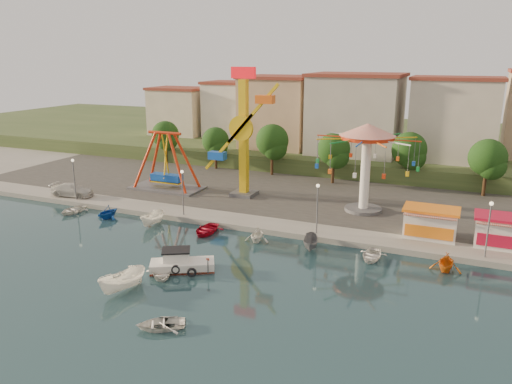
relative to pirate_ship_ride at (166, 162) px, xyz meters
The scene contains 37 objects.
ground 27.67m from the pirate_ship_ride, 53.77° to the right, with size 200.00×200.00×0.00m, color #152E39.
quay_deck 43.29m from the pirate_ship_ride, 68.00° to the left, with size 200.00×100.00×0.60m, color #9E998E.
asphalt_pad 18.40m from the pirate_ship_ride, 26.24° to the left, with size 90.00×28.00×0.01m, color #4C4944.
hill_terrace 47.86m from the pirate_ship_ride, 70.24° to the left, with size 200.00×60.00×3.00m, color #384C26.
pirate_ship_ride is the anchor object (origin of this frame).
kamikaze_tower 12.28m from the pirate_ship_ride, ahead, with size 6.95×3.10×16.50m.
wave_swinger 27.27m from the pirate_ship_ride, ahead, with size 11.60×11.60×10.40m.
booth_left 35.51m from the pirate_ship_ride, ahead, with size 5.40×3.78×3.08m.
booth_mid 42.08m from the pirate_ship_ride, ahead, with size 5.40×3.78×3.08m.
lamp_post_0 12.04m from the pirate_ship_ride, 130.98° to the right, with size 0.14×0.14×5.00m, color #59595E.
lamp_post_1 12.24m from the pirate_ship_ride, 47.97° to the right, with size 0.14×0.14×5.00m, color #59595E.
lamp_post_2 25.82m from the pirate_ship_ride, 20.52° to the right, with size 0.14×0.14×5.00m, color #59595E.
lamp_post_3 41.17m from the pirate_ship_ride, 12.69° to the right, with size 0.14×0.14×5.00m, color #59595E.
tree_0 17.93m from the pirate_ship_ride, 123.41° to the left, with size 4.60×4.60×7.19m.
tree_1 14.23m from the pirate_ship_ride, 89.40° to the left, with size 4.35×4.35×6.80m.
tree_2 17.17m from the pirate_ship_ride, 53.61° to the left, with size 5.02×5.02×7.85m.
tree_3 23.65m from the pirate_ship_ride, 31.45° to the left, with size 4.68×4.68×7.32m.
tree_4 33.84m from the pirate_ship_ride, 26.93° to the left, with size 4.86×4.86×7.60m.
tree_5 42.38m from the pirate_ship_ride, 18.58° to the left, with size 4.83×4.83×7.54m.
building_0 29.91m from the pirate_ship_ride, 125.63° to the left, with size 9.26×9.53×11.87m, color beige.
building_1 29.94m from the pirate_ship_ride, 100.01° to the left, with size 12.33×9.01×8.63m, color silver.
building_2 31.25m from the pirate_ship_ride, 75.10° to the left, with size 11.95×9.28×11.23m, color tan.
building_3 34.64m from the pirate_ship_ride, 50.90° to the left, with size 12.59×10.50×9.20m, color beige.
building_4 46.48m from the pirate_ship_ride, 40.58° to the left, with size 10.75×9.23×9.24m, color beige.
cabin_motorboat 26.62m from the pirate_ship_ride, 54.25° to the right, with size 5.94×4.60×1.97m.
rowboat_a 27.73m from the pirate_ship_ride, 57.98° to the right, with size 2.44×3.42×0.71m, color silver.
rowboat_b 36.28m from the pirate_ship_ride, 57.59° to the right, with size 2.44×3.42×0.71m, color silver.
skiff 30.17m from the pirate_ship_ride, 63.63° to the right, with size 1.67×4.44×1.72m, color white.
van 12.70m from the pirate_ship_ride, 139.37° to the right, with size 2.31×5.67×1.65m, color silver.
moored_boat_0 14.01m from the pirate_ship_ride, 114.29° to the right, with size 2.62×3.67×0.76m, color silver.
moored_boat_1 12.76m from the pirate_ship_ride, 91.04° to the right, with size 2.62×3.04×1.60m, color #1248A6.
moored_boat_2 14.13m from the pirate_ship_ride, 63.67° to the right, with size 1.47×3.91×1.51m, color silver.
moored_boat_3 18.18m from the pirate_ship_ride, 43.60° to the right, with size 2.94×4.11×0.85m, color #B00E24.
moored_boat_4 22.74m from the pirate_ship_ride, 33.04° to the right, with size 2.47×2.86×1.51m, color white.
moored_boat_5 27.67m from the pirate_ship_ride, 26.51° to the right, with size 1.36×3.62×1.40m, color slate.
moored_boat_6 33.07m from the pirate_ship_ride, 21.89° to the right, with size 2.54×3.55×0.74m, color white.
moored_boat_7 39.13m from the pirate_ship_ride, 18.30° to the right, with size 2.71×3.14×1.66m, color orange.
Camera 1 is at (21.60, -34.30, 18.37)m, focal length 35.00 mm.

